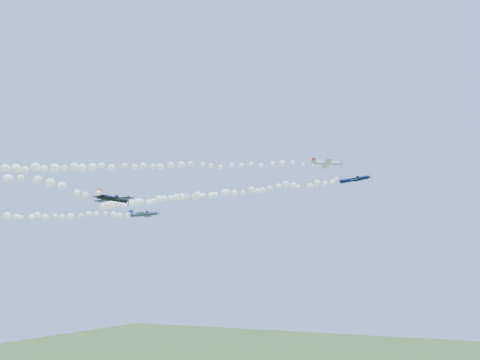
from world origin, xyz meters
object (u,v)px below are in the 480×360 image
at_px(plane_black, 114,199).
at_px(plane_white, 327,163).
at_px(plane_navy, 355,179).
at_px(plane_grey, 144,214).

bearing_deg(plane_black, plane_white, -26.49).
xyz_separation_m(plane_white, plane_navy, (8.00, -11.48, -7.53)).
xyz_separation_m(plane_grey, plane_black, (14.76, -27.19, -2.35)).
distance_m(plane_grey, plane_black, 31.03).
height_order(plane_white, plane_grey, plane_white).
bearing_deg(plane_white, plane_navy, -77.33).
bearing_deg(plane_grey, plane_white, 0.51).
height_order(plane_navy, plane_grey, plane_navy).
bearing_deg(plane_black, plane_grey, 32.84).
xyz_separation_m(plane_navy, plane_grey, (-49.00, -5.27, -4.83)).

